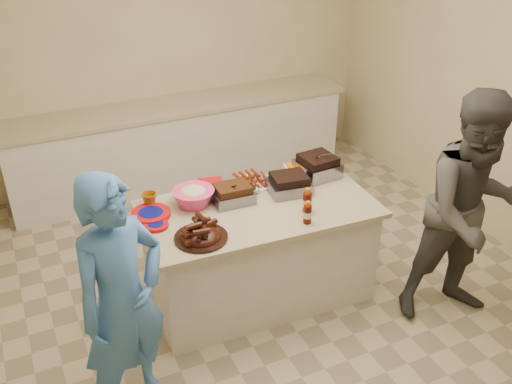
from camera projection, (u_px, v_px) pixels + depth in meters
name	position (u px, v px, depth m)	size (l,w,h in m)	color
room	(273.00, 299.00, 4.52)	(4.50, 5.00, 2.70)	beige
back_counter	(181.00, 144.00, 6.03)	(3.60, 0.64, 0.90)	silver
island	(259.00, 294.00, 4.58)	(1.72, 0.90, 0.81)	silver
rib_platter	(201.00, 239.00, 3.82)	(0.36, 0.36, 0.15)	#381208
pulled_pork_tray	(233.00, 202.00, 4.25)	(0.30, 0.22, 0.09)	#47230F
brisket_tray	(289.00, 192.00, 4.38)	(0.31, 0.26, 0.09)	black
roasting_pan	(317.00, 175.00, 4.62)	(0.30, 0.30, 0.12)	gray
coleslaw_bowl	(194.00, 205.00, 4.20)	(0.31, 0.31, 0.21)	#DF3B76
sausage_plate	(253.00, 184.00, 4.49)	(0.31, 0.31, 0.05)	silver
mac_cheese_dish	(303.00, 173.00, 4.65)	(0.29, 0.21, 0.08)	orange
bbq_bottle_a	(307.00, 223.00, 3.99)	(0.06, 0.06, 0.17)	#3F0C02
bbq_bottle_b	(307.00, 212.00, 4.12)	(0.07, 0.07, 0.19)	#3F0C02
mustard_bottle	(235.00, 202.00, 4.24)	(0.04, 0.04, 0.12)	gold
sauce_bowl	(251.00, 192.00, 4.38)	(0.14, 0.05, 0.14)	silver
plate_stack_large	(151.00, 216.00, 4.07)	(0.28, 0.28, 0.03)	#AA0A0E
plate_stack_small	(156.00, 227.00, 3.95)	(0.18, 0.18, 0.02)	#AA0A0E
plastic_cup	(150.00, 206.00, 4.20)	(0.11, 0.10, 0.11)	#905A0D
basket_stack	(211.00, 191.00, 4.39)	(0.18, 0.14, 0.09)	#AA0A0E
guest_gray	(451.00, 308.00, 4.43)	(0.86, 1.76, 0.67)	#4A4742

